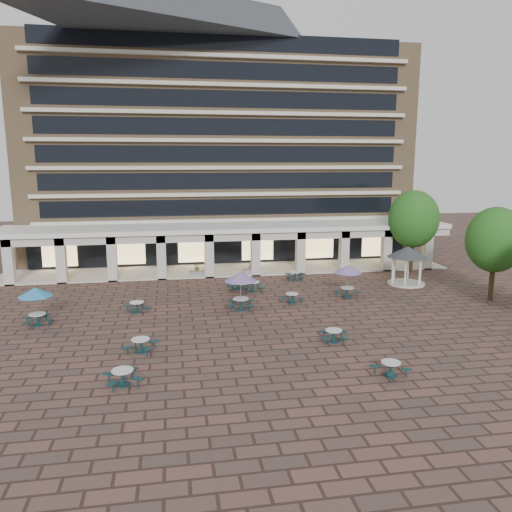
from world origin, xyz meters
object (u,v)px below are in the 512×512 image
object	(u,v)px
picnic_table_1	(123,376)
gazebo	(408,256)
planter_right	(251,269)
planter_left	(197,271)
picnic_table_2	(334,335)
picnic_table_0	(141,344)

from	to	relation	value
picnic_table_1	gazebo	distance (m)	27.32
picnic_table_1	planter_right	xyz separation A→B (m)	(9.63, 21.91, 0.00)
planter_left	planter_right	xyz separation A→B (m)	(5.00, 0.00, -0.04)
gazebo	planter_left	world-z (taller)	gazebo
planter_right	gazebo	bearing A→B (deg)	-25.48
planter_right	picnic_table_2	bearing A→B (deg)	-83.82
picnic_table_1	planter_left	size ratio (longest dim) A/B	1.34
picnic_table_1	planter_left	world-z (taller)	planter_left
picnic_table_0	picnic_table_2	world-z (taller)	picnic_table_0
picnic_table_2	gazebo	xyz separation A→B (m)	(10.48, 12.17, 1.99)
picnic_table_2	planter_right	xyz separation A→B (m)	(-1.96, 18.09, 0.02)
picnic_table_2	gazebo	distance (m)	16.18
gazebo	picnic_table_1	bearing A→B (deg)	-144.10
picnic_table_0	planter_right	bearing A→B (deg)	81.66
gazebo	picnic_table_0	bearing A→B (deg)	-151.05
picnic_table_1	picnic_table_2	xyz separation A→B (m)	(11.59, 3.81, -0.02)
picnic_table_0	planter_left	distance (m)	18.26
picnic_table_0	picnic_table_2	distance (m)	11.00
picnic_table_1	planter_left	xyz separation A→B (m)	(4.63, 21.91, 0.04)
picnic_table_0	gazebo	bearing A→B (deg)	47.52
planter_left	planter_right	bearing A→B (deg)	0.00
gazebo	planter_right	xyz separation A→B (m)	(-12.44, 5.93, -1.97)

